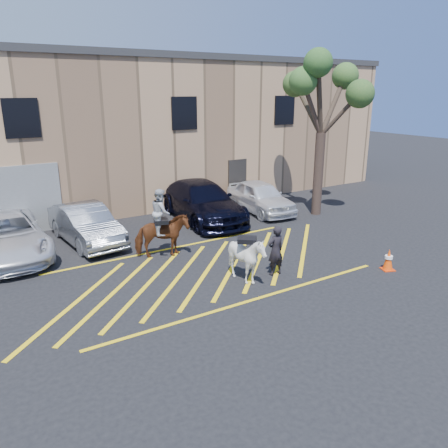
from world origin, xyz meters
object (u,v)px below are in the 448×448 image
car_white_pickup (6,236)px  saddled_white (247,258)px  traffic_cone (389,259)px  tree (324,89)px  car_white_suv (260,197)px  mounted_bay (162,230)px  handler (276,251)px  car_silver_sedan (86,224)px  car_blue_suv (202,201)px

car_white_pickup → saddled_white: 8.60m
traffic_cone → tree: (2.72, 6.25, 5.33)m
car_white_pickup → car_white_suv: size_ratio=1.23×
car_white_pickup → mounted_bay: (4.59, -2.97, 0.24)m
car_white_pickup → saddled_white: bearing=-47.0°
car_white_suv → handler: bearing=-117.4°
traffic_cone → tree: size_ratio=0.10×
car_white_pickup → tree: (13.09, -1.68, 4.95)m
car_white_pickup → handler: handler is taller
car_white_pickup → car_silver_sedan: size_ratio=1.21×
tree → car_silver_sedan: bearing=170.9°
mounted_bay → tree: (8.49, 1.29, 4.70)m
car_blue_suv → traffic_cone: 8.63m
car_white_pickup → car_silver_sedan: (2.76, -0.03, -0.01)m
car_white_suv → car_silver_sedan: bearing=-174.1°
mounted_bay → tree: bearing=8.6°
handler → saddled_white: handler is taller
car_white_pickup → car_white_suv: (11.07, 0.04, -0.00)m
car_blue_suv → mounted_bay: bearing=-131.1°
handler → car_silver_sedan: bearing=-56.9°
traffic_cone → mounted_bay: bearing=139.3°
handler → mounted_bay: bearing=-54.9°
handler → traffic_cone: size_ratio=2.21×
car_white_suv → handler: 7.49m
handler → traffic_cone: bearing=152.4°
car_white_pickup → car_white_suv: car_white_pickup is taller
traffic_cone → car_white_suv: bearing=84.9°
car_silver_sedan → traffic_cone: car_silver_sedan is taller
traffic_cone → tree: tree is taller
mounted_bay → saddled_white: size_ratio=1.32×
car_white_pickup → handler: (7.01, -6.25, 0.06)m
saddled_white → car_white_suv: bearing=50.6°
car_silver_sedan → mounted_bay: bearing=-63.6°
tree → mounted_bay: bearing=-171.4°
saddled_white → traffic_cone: size_ratio=2.54×
car_silver_sedan → handler: (4.25, -6.22, 0.07)m
tree → car_white_suv: bearing=139.5°
car_blue_suv → car_white_suv: (3.00, -0.34, -0.10)m
car_silver_sedan → car_blue_suv: car_blue_suv is taller
traffic_cone → saddled_white: bearing=159.3°
car_white_pickup → car_blue_suv: car_blue_suv is taller
car_white_pickup → handler: bearing=-42.2°
car_silver_sedan → car_white_suv: 8.31m
handler → tree: (6.08, 4.57, 4.89)m
saddled_white → car_blue_suv: bearing=71.9°
traffic_cone → car_white_pickup: bearing=142.6°
car_white_suv → mounted_bay: 7.15m
car_white_pickup → mounted_bay: 5.47m
handler → traffic_cone: 3.78m
car_white_pickup → car_silver_sedan: 2.76m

